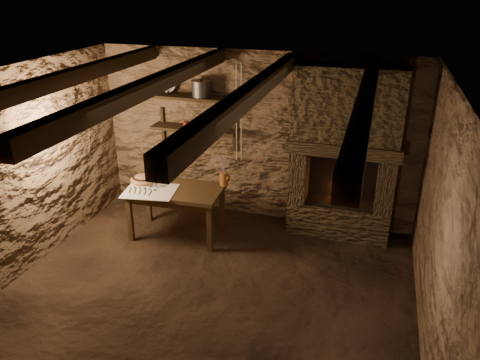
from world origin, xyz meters
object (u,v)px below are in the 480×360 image
(work_table, at_px, (177,210))
(red_pot, at_px, (354,189))
(wooden_bowl, at_px, (144,179))
(iron_stockpot, at_px, (202,89))
(stoneware_jug, at_px, (224,173))

(work_table, bearing_deg, red_pot, 13.19)
(wooden_bowl, bearing_deg, iron_stockpot, 48.25)
(work_table, distance_m, iron_stockpot, 1.68)
(work_table, height_order, wooden_bowl, wooden_bowl)
(wooden_bowl, height_order, iron_stockpot, iron_stockpot)
(stoneware_jug, bearing_deg, red_pot, -11.74)
(stoneware_jug, xyz_separation_m, wooden_bowl, (-1.08, -0.23, -0.14))
(work_table, relative_size, red_pot, 2.33)
(work_table, relative_size, stoneware_jug, 3.03)
(work_table, bearing_deg, iron_stockpot, 78.56)
(iron_stockpot, bearing_deg, work_table, -98.98)
(wooden_bowl, distance_m, iron_stockpot, 1.46)
(work_table, relative_size, iron_stockpot, 4.67)
(iron_stockpot, bearing_deg, red_pot, -3.20)
(stoneware_jug, relative_size, wooden_bowl, 1.16)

